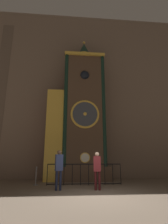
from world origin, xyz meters
name	(u,v)px	position (x,y,z in m)	size (l,w,h in m)	color
ground_plane	(100,197)	(0.00, 0.00, 0.00)	(28.00, 28.00, 0.00)	brown
cathedral_back_wall	(84,89)	(-0.09, 6.24, 6.97)	(24.00, 0.32, 13.96)	#7A6656
clock_tower	(79,115)	(-0.52, 5.00, 4.38)	(4.32, 1.78, 10.57)	brown
railing_fence	(85,173)	(-0.31, 3.12, 0.61)	(4.15, 0.05, 1.12)	black
visitor_near	(59,166)	(-1.67, 1.54, 1.08)	(0.39, 0.31, 1.80)	#1B213A
visitor_far	(97,167)	(0.14, 1.45, 1.03)	(0.37, 0.28, 1.71)	#461518
stanchion_post	(36,179)	(-2.99, 3.30, 0.31)	(0.28, 0.28, 0.97)	gray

